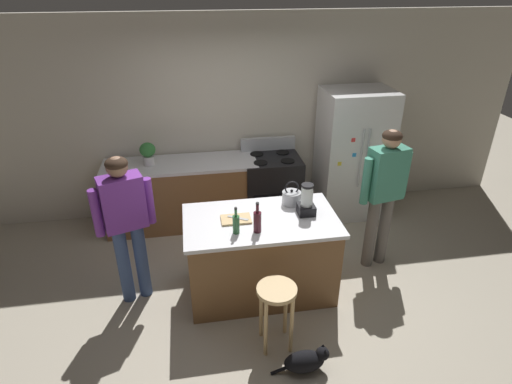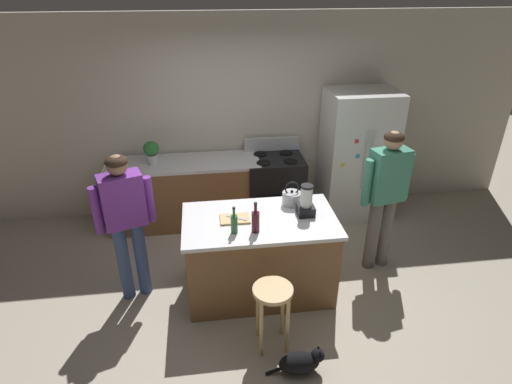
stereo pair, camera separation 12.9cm
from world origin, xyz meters
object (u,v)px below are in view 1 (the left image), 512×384
Objects in this scene: chef_knife at (238,218)px; person_by_island_left at (125,217)px; tea_kettle at (292,197)px; stove_range at (271,187)px; person_by_sink_right at (384,187)px; bottle_olive_oil at (236,224)px; blender_appliance at (307,202)px; bottle_wine at (257,221)px; cutting_board at (236,219)px; kitchen_island at (261,255)px; refrigerator at (353,154)px; potted_plant at (148,152)px; bar_stool at (276,301)px; cat at (306,361)px.

person_by_island_left is at bearing -154.90° from chef_knife.
tea_kettle is 0.66m from chef_knife.
stove_range is 3.94× the size of tea_kettle.
bottle_olive_oil is at bearing -164.49° from person_by_sink_right.
bottle_wine is at bearing -155.61° from blender_appliance.
cutting_board is at bearing -4.95° from person_by_island_left.
chef_knife is (-0.23, 0.02, 0.47)m from kitchen_island.
refrigerator reaches higher than potted_plant.
refrigerator is 1.06× the size of person_by_sink_right.
blender_appliance is (0.05, -1.50, 0.58)m from stove_range.
refrigerator is 1.09× the size of person_by_island_left.
blender_appliance is 0.60m from bottle_wine.
person_by_sink_right reaches higher than tea_kettle.
kitchen_island is at bearing -52.61° from potted_plant.
bar_stool is (1.33, -0.88, -0.47)m from person_by_island_left.
stove_range is 0.67× the size of person_by_island_left.
person_by_sink_right is 2.91m from potted_plant.
cat is 2.36× the size of chef_knife.
bottle_olive_oil is (1.05, -0.32, 0.02)m from person_by_island_left.
blender_appliance reaches higher than cat.
potted_plant is 2.25m from blender_appliance.
bottle_olive_oil reaches higher than stove_range.
kitchen_island is 5.18× the size of potted_plant.
bar_stool is 1.07m from blender_appliance.
bar_stool is 0.80m from bottle_olive_oil.
person_by_sink_right is at bearing 36.10° from bar_stool.
person_by_island_left is 4.87× the size of blender_appliance.
chef_knife is (-0.65, -1.51, 0.46)m from stove_range.
cat is 1.36m from bottle_olive_oil.
bottle_wine is 0.30m from chef_knife.
tea_kettle is (0.65, 0.47, -0.02)m from bottle_olive_oil.
potted_plant is 1.09× the size of tea_kettle.
refrigerator is at bearing 44.11° from kitchen_island.
stove_range is 1.64× the size of bar_stool.
bottle_olive_oil is 0.24m from chef_knife.
bar_stool is at bearing -124.14° from refrigerator.
blender_appliance is (0.47, 0.03, 0.59)m from kitchen_island.
person_by_island_left reaches higher than cat.
person_by_island_left reaches higher than bottle_wine.
potted_plant reaches higher than kitchen_island.
person_by_island_left is 1.66m from bar_stool.
bottle_wine is at bearing -162.10° from person_by_sink_right.
kitchen_island is 1.43m from person_by_island_left.
cat is (-1.34, -2.61, -0.78)m from refrigerator.
cat is 1.30m from bottle_wine.
cat is at bearing -103.13° from blender_appliance.
person_by_island_left reaches higher than stove_range.
blender_appliance is at bearing -166.09° from person_by_sink_right.
person_by_island_left is (-1.74, -1.41, 0.52)m from stove_range.
kitchen_island is 4.92× the size of bottle_wine.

